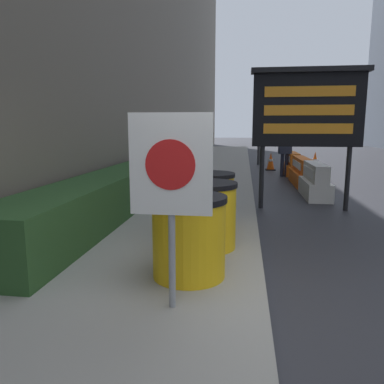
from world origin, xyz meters
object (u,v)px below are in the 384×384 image
object	(u,v)px
message_board	(308,109)
jersey_barrier_white	(315,182)
jersey_barrier_orange_far	(302,173)
pedestrian_worker	(285,149)
warning_sign	(171,176)
jersey_barrier_orange_near	(292,165)
traffic_cone_mid	(271,162)
barrel_drum_back	(209,200)
traffic_light_near_curb	(260,104)
barrel_drum_foreground	(189,236)
barrel_drum_middle	(206,215)
traffic_cone_near	(315,162)

from	to	relation	value
message_board	jersey_barrier_white	world-z (taller)	message_board
jersey_barrier_orange_far	pedestrian_worker	size ratio (longest dim) A/B	1.31
warning_sign	jersey_barrier_orange_near	distance (m)	11.43
jersey_barrier_white	traffic_cone_mid	xyz separation A→B (m)	(-0.69, 5.96, -0.02)
barrel_drum_back	message_board	world-z (taller)	message_board
traffic_light_near_curb	jersey_barrier_orange_far	bearing A→B (deg)	-79.34
warning_sign	jersey_barrier_orange_far	xyz separation A→B (m)	(2.37, 8.69, -0.97)
barrel_drum_foreground	message_board	size ratio (longest dim) A/B	0.30
jersey_barrier_white	traffic_cone_mid	distance (m)	6.00
barrel_drum_foreground	jersey_barrier_orange_near	distance (m)	10.68
jersey_barrier_orange_near	barrel_drum_middle	bearing A→B (deg)	-103.37
jersey_barrier_white	jersey_barrier_orange_near	xyz separation A→B (m)	(-0.00, 4.61, -0.02)
jersey_barrier_orange_far	traffic_cone_mid	world-z (taller)	jersey_barrier_orange_far
barrel_drum_foreground	barrel_drum_middle	xyz separation A→B (m)	(0.09, 1.00, 0.00)
message_board	traffic_cone_near	bearing A→B (deg)	78.06
message_board	traffic_cone_mid	world-z (taller)	message_board
barrel_drum_middle	traffic_cone_mid	bearing A→B (deg)	81.79
barrel_drum_middle	traffic_light_near_curb	size ratio (longest dim) A/B	0.23
jersey_barrier_orange_near	traffic_cone_mid	world-z (taller)	jersey_barrier_orange_near
jersey_barrier_white	barrel_drum_back	bearing A→B (deg)	-121.06
jersey_barrier_orange_far	barrel_drum_back	bearing A→B (deg)	-111.01
message_board	traffic_light_near_curb	distance (m)	9.55
warning_sign	jersey_barrier_orange_far	bearing A→B (deg)	74.75
message_board	traffic_cone_mid	xyz separation A→B (m)	(-0.18, 7.45, -1.75)
barrel_drum_middle	barrel_drum_back	size ratio (longest dim) A/B	1.00
traffic_cone_near	barrel_drum_middle	bearing A→B (deg)	-107.29
barrel_drum_foreground	traffic_cone_near	distance (m)	11.79
barrel_drum_foreground	barrel_drum_back	bearing A→B (deg)	89.15
barrel_drum_middle	jersey_barrier_orange_far	xyz separation A→B (m)	(2.24, 6.97, -0.24)
traffic_cone_mid	traffic_light_near_curb	bearing A→B (deg)	101.42
jersey_barrier_orange_far	traffic_cone_mid	distance (m)	3.85
jersey_barrier_orange_far	traffic_light_near_curb	world-z (taller)	traffic_light_near_curb
traffic_cone_mid	jersey_barrier_orange_far	bearing A→B (deg)	-79.75
barrel_drum_back	warning_sign	bearing A→B (deg)	-91.56
jersey_barrier_orange_near	pedestrian_worker	size ratio (longest dim) A/B	1.07
traffic_cone_mid	jersey_barrier_orange_near	bearing A→B (deg)	-62.97
traffic_light_near_curb	pedestrian_worker	distance (m)	4.48
jersey_barrier_orange_near	traffic_light_near_curb	xyz separation A→B (m)	(-1.10, 3.40, 2.41)
jersey_barrier_orange_far	traffic_cone_mid	xyz separation A→B (m)	(-0.69, 3.79, -0.01)
barrel_drum_foreground	jersey_barrier_white	world-z (taller)	barrel_drum_foreground
jersey_barrier_white	traffic_cone_near	distance (m)	5.60
traffic_cone_mid	barrel_drum_back	bearing A→B (deg)	-99.36
jersey_barrier_white	jersey_barrier_orange_near	size ratio (longest dim) A/B	0.99
barrel_drum_middle	traffic_cone_near	distance (m)	10.82
warning_sign	traffic_cone_near	size ratio (longest dim) A/B	2.11
barrel_drum_middle	jersey_barrier_orange_far	world-z (taller)	barrel_drum_middle
barrel_drum_foreground	traffic_cone_mid	size ratio (longest dim) A/B	1.22
warning_sign	pedestrian_worker	size ratio (longest dim) A/B	1.02
jersey_barrier_orange_near	traffic_light_near_curb	bearing A→B (deg)	107.94
barrel_drum_back	traffic_light_near_curb	world-z (taller)	traffic_light_near_curb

